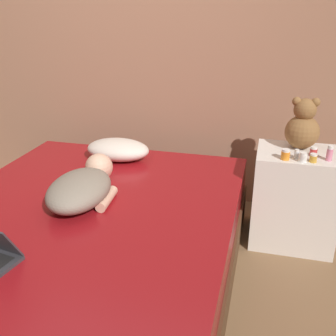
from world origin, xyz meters
TOP-DOWN VIEW (x-y plane):
  - ground_plane at (0.00, 0.00)m, footprint 12.00×12.00m
  - wall_back at (0.00, 1.29)m, footprint 8.00×0.06m
  - bed at (0.00, 0.00)m, footprint 1.71×2.03m
  - nightstand at (1.19, 0.75)m, footprint 0.55×0.45m
  - pillow at (-0.10, 0.74)m, footprint 0.47×0.31m
  - person_lying at (-0.05, 0.08)m, footprint 0.38×0.70m
  - teddy_bear at (1.19, 0.84)m, footprint 0.23×0.23m
  - bottle_orange at (1.09, 0.59)m, footprint 0.05×0.05m
  - bottle_red at (1.27, 0.70)m, footprint 0.05×0.05m
  - bottle_white at (1.19, 0.57)m, footprint 0.05×0.05m
  - bottle_amber at (1.26, 0.59)m, footprint 0.05×0.05m
  - bottle_pink at (1.35, 0.64)m, footprint 0.04×0.04m
  - bottle_clear at (1.16, 0.63)m, footprint 0.03×0.03m

SIDE VIEW (x-z plane):
  - ground_plane at x=0.00m, z-range 0.00..0.00m
  - bed at x=0.00m, z-range 0.00..0.49m
  - nightstand at x=1.19m, z-range 0.00..0.67m
  - pillow at x=-0.10m, z-range 0.50..0.65m
  - person_lying at x=-0.05m, z-range 0.49..0.67m
  - bottle_amber at x=1.26m, z-range 0.67..0.72m
  - bottle_clear at x=1.16m, z-range 0.67..0.73m
  - bottle_white at x=1.19m, z-range 0.67..0.73m
  - bottle_red at x=1.27m, z-range 0.67..0.73m
  - bottle_orange at x=1.09m, z-range 0.67..0.74m
  - bottle_pink at x=1.35m, z-range 0.67..0.77m
  - teddy_bear at x=1.19m, z-range 0.65..0.99m
  - wall_back at x=0.00m, z-range 0.00..2.60m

